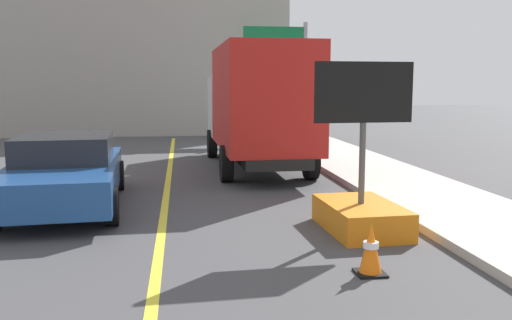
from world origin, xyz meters
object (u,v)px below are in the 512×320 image
(traffic_cone_mid_lane, at_px, (371,249))
(highway_guide_sign, at_px, (287,59))
(arrow_board_trailer, at_px, (361,201))
(pickup_car, at_px, (65,171))
(box_truck, at_px, (257,104))

(traffic_cone_mid_lane, bearing_deg, highway_guide_sign, 82.38)
(arrow_board_trailer, relative_size, traffic_cone_mid_lane, 4.09)
(pickup_car, height_order, traffic_cone_mid_lane, pickup_car)
(highway_guide_sign, distance_m, traffic_cone_mid_lane, 17.50)
(arrow_board_trailer, distance_m, pickup_car, 5.64)
(box_truck, distance_m, traffic_cone_mid_lane, 8.81)
(arrow_board_trailer, height_order, pickup_car, arrow_board_trailer)
(pickup_car, bearing_deg, traffic_cone_mid_lane, -44.52)
(box_truck, distance_m, pickup_car, 6.14)
(box_truck, height_order, traffic_cone_mid_lane, box_truck)
(arrow_board_trailer, distance_m, box_truck, 6.86)
(pickup_car, xyz_separation_m, traffic_cone_mid_lane, (4.53, -4.45, -0.37))
(arrow_board_trailer, xyz_separation_m, box_truck, (-0.76, 6.69, 1.33))
(pickup_car, bearing_deg, box_truck, 44.47)
(highway_guide_sign, bearing_deg, box_truck, -106.60)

